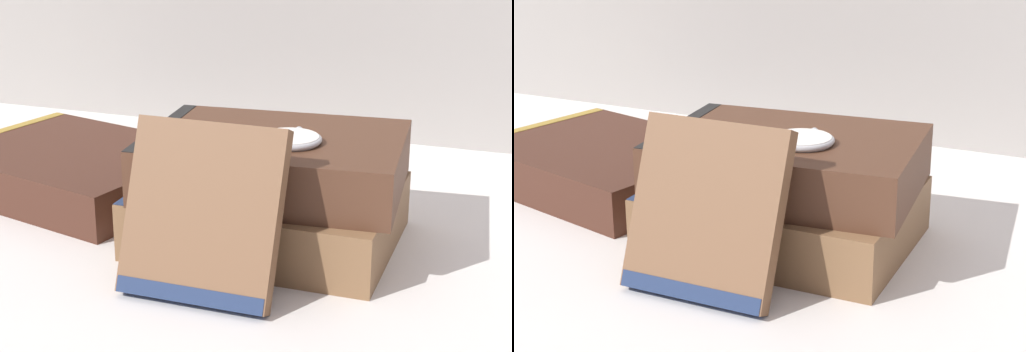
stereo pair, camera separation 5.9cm
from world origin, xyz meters
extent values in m
plane|color=silver|center=(0.00, 0.00, 0.00)|extent=(3.00, 3.00, 0.00)
cube|color=brown|center=(0.01, 0.05, 0.02)|extent=(0.21, 0.16, 0.05)
cube|color=navy|center=(-0.08, 0.05, 0.02)|extent=(0.01, 0.16, 0.05)
cube|color=#4C2D1E|center=(0.02, 0.05, 0.07)|extent=(0.22, 0.17, 0.05)
cube|color=black|center=(-0.08, 0.04, 0.07)|extent=(0.03, 0.15, 0.05)
cube|color=#422319|center=(-0.21, 0.11, 0.02)|extent=(0.26, 0.22, 0.04)
cube|color=olive|center=(-0.31, 0.13, 0.02)|extent=(0.05, 0.17, 0.04)
cube|color=brown|center=(0.00, -0.05, 0.06)|extent=(0.12, 0.06, 0.13)
cube|color=navy|center=(0.00, -0.08, 0.01)|extent=(0.11, 0.02, 0.02)
cylinder|color=white|center=(0.04, 0.04, 0.10)|extent=(0.05, 0.05, 0.01)
torus|color=#B2B2B7|center=(0.04, 0.04, 0.10)|extent=(0.05, 0.05, 0.01)
sphere|color=#B2B2B7|center=(0.04, 0.06, 0.10)|extent=(0.01, 0.01, 0.01)
torus|color=#ADADB2|center=(-0.08, 0.20, 0.00)|extent=(0.05, 0.05, 0.00)
torus|color=#ADADB2|center=(-0.02, 0.20, 0.00)|extent=(0.05, 0.05, 0.00)
cylinder|color=#ADADB2|center=(-0.05, 0.20, 0.00)|extent=(0.02, 0.00, 0.00)
camera|label=1|loc=(0.23, -0.58, 0.29)|focal=60.00mm
camera|label=2|loc=(0.28, -0.56, 0.29)|focal=60.00mm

